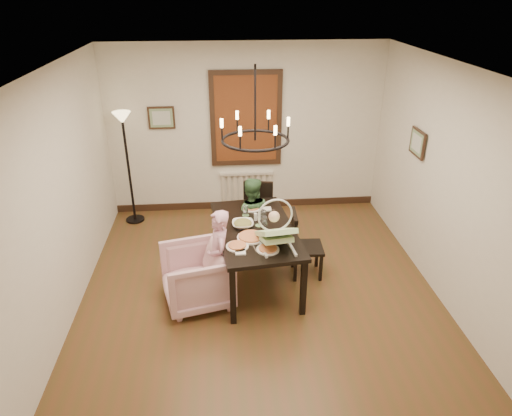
{
  "coord_description": "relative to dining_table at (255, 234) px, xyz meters",
  "views": [
    {
      "loc": [
        -0.45,
        -4.77,
        3.58
      ],
      "look_at": [
        -0.02,
        0.32,
        1.05
      ],
      "focal_mm": 32.0,
      "sensor_mm": 36.0,
      "label": 1
    }
  ],
  "objects": [
    {
      "name": "room_shell",
      "position": [
        0.03,
        0.09,
        0.69
      ],
      "size": [
        4.51,
        5.0,
        2.81
      ],
      "color": "#4F391B",
      "rests_on": "ground"
    },
    {
      "name": "dining_table",
      "position": [
        0.0,
        0.0,
        0.0
      ],
      "size": [
        1.14,
        1.8,
        0.8
      ],
      "rotation": [
        0.0,
        0.0,
        0.11
      ],
      "color": "black",
      "rests_on": "room_shell"
    },
    {
      "name": "chair_far",
      "position": [
        0.1,
        0.86,
        -0.22
      ],
      "size": [
        0.5,
        0.5,
        0.99
      ],
      "primitive_type": null,
      "rotation": [
        0.0,
        0.0,
        -0.17
      ],
      "color": "black",
      "rests_on": "room_shell"
    },
    {
      "name": "chair_right",
      "position": [
        0.7,
        0.09,
        -0.24
      ],
      "size": [
        0.43,
        0.43,
        0.94
      ],
      "primitive_type": null,
      "rotation": [
        0.0,
        0.0,
        1.52
      ],
      "color": "black",
      "rests_on": "room_shell"
    },
    {
      "name": "armchair",
      "position": [
        -0.75,
        -0.39,
        -0.34
      ],
      "size": [
        0.97,
        0.95,
        0.74
      ],
      "primitive_type": "imported",
      "rotation": [
        0.0,
        0.0,
        -1.34
      ],
      "color": "#D5A2AE",
      "rests_on": "room_shell"
    },
    {
      "name": "elderly_woman",
      "position": [
        -0.47,
        -0.34,
        -0.21
      ],
      "size": [
        0.29,
        0.4,
        1.01
      ],
      "primitive_type": "imported",
      "rotation": [
        0.0,
        0.0,
        -1.43
      ],
      "color": "#D898B2",
      "rests_on": "room_shell"
    },
    {
      "name": "seated_man",
      "position": [
        -0.01,
        0.66,
        -0.21
      ],
      "size": [
        0.51,
        0.41,
        1.0
      ],
      "primitive_type": "imported",
      "rotation": [
        0.0,
        0.0,
        3.07
      ],
      "color": "#3C653C",
      "rests_on": "room_shell"
    },
    {
      "name": "baby_bouncer",
      "position": [
        0.2,
        -0.45,
        0.29
      ],
      "size": [
        0.52,
        0.67,
        0.4
      ],
      "primitive_type": null,
      "rotation": [
        0.0,
        0.0,
        0.14
      ],
      "color": "#BEE59E",
      "rests_on": "dining_table"
    },
    {
      "name": "salad_bowl",
      "position": [
        -0.16,
        0.04,
        0.13
      ],
      "size": [
        0.33,
        0.33,
        0.08
      ],
      "primitive_type": "imported",
      "color": "white",
      "rests_on": "dining_table"
    },
    {
      "name": "pizza_platter",
      "position": [
        -0.08,
        -0.26,
        0.11
      ],
      "size": [
        0.34,
        0.34,
        0.04
      ],
      "primitive_type": "cylinder",
      "color": "tan",
      "rests_on": "dining_table"
    },
    {
      "name": "drinking_glass",
      "position": [
        0.12,
        0.01,
        0.16
      ],
      "size": [
        0.08,
        0.08,
        0.15
      ],
      "primitive_type": "cylinder",
      "color": "silver",
      "rests_on": "dining_table"
    },
    {
      "name": "window_blinds",
      "position": [
        0.03,
        2.19,
        0.89
      ],
      "size": [
        1.0,
        0.03,
        1.4
      ],
      "primitive_type": "cube",
      "color": "brown",
      "rests_on": "room_shell"
    },
    {
      "name": "radiator",
      "position": [
        0.03,
        2.21,
        -0.36
      ],
      "size": [
        0.92,
        0.12,
        0.62
      ],
      "primitive_type": null,
      "color": "silver",
      "rests_on": "room_shell"
    },
    {
      "name": "picture_back",
      "position": [
        -1.32,
        2.2,
        0.94
      ],
      "size": [
        0.42,
        0.03,
        0.36
      ],
      "primitive_type": "cube",
      "color": "black",
      "rests_on": "room_shell"
    },
    {
      "name": "picture_right",
      "position": [
        2.24,
        0.63,
        0.94
      ],
      "size": [
        0.03,
        0.42,
        0.36
      ],
      "primitive_type": "cube",
      "rotation": [
        0.0,
        0.0,
        1.57
      ],
      "color": "black",
      "rests_on": "room_shell"
    },
    {
      "name": "floor_lamp",
      "position": [
        -1.87,
        1.88,
        0.19
      ],
      "size": [
        0.3,
        0.3,
        1.8
      ],
      "primitive_type": null,
      "color": "black",
      "rests_on": "room_shell"
    },
    {
      "name": "chandelier",
      "position": [
        0.0,
        0.0,
        1.24
      ],
      "size": [
        0.8,
        0.8,
        0.04
      ],
      "primitive_type": "torus",
      "color": "black",
      "rests_on": "room_shell"
    }
  ]
}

